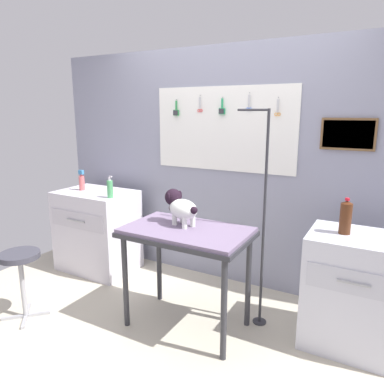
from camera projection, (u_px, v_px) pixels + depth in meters
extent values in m
cube|color=#BAB29D|center=(156.00, 347.00, 2.68)|extent=(4.40, 4.00, 0.04)
cube|color=#8A8CA0|center=(228.00, 168.00, 3.52)|extent=(4.00, 0.06, 2.30)
cube|color=white|center=(223.00, 129.00, 3.42)|extent=(1.43, 0.02, 0.79)
cylinder|color=gray|center=(177.00, 100.00, 3.59)|extent=(0.01, 0.02, 0.01)
cylinder|color=#32934E|center=(176.00, 105.00, 3.60)|extent=(0.02, 0.02, 0.09)
cube|color=#32934E|center=(176.00, 113.00, 3.61)|extent=(0.06, 0.02, 0.06)
cube|color=#333338|center=(175.00, 113.00, 3.60)|extent=(0.05, 0.01, 0.05)
cylinder|color=gray|center=(200.00, 95.00, 3.46)|extent=(0.01, 0.02, 0.01)
cube|color=silver|center=(199.00, 103.00, 3.47)|extent=(0.01, 0.00, 0.11)
cube|color=silver|center=(200.00, 103.00, 3.46)|extent=(0.01, 0.00, 0.11)
torus|color=red|center=(199.00, 111.00, 3.49)|extent=(0.03, 0.01, 0.03)
torus|color=red|center=(201.00, 111.00, 3.48)|extent=(0.03, 0.01, 0.03)
cylinder|color=gray|center=(223.00, 97.00, 3.35)|extent=(0.01, 0.02, 0.01)
cylinder|color=#27A363|center=(222.00, 103.00, 3.36)|extent=(0.02, 0.02, 0.09)
cube|color=#27A363|center=(222.00, 111.00, 3.37)|extent=(0.06, 0.02, 0.06)
cube|color=#333338|center=(221.00, 111.00, 3.36)|extent=(0.05, 0.01, 0.05)
cylinder|color=gray|center=(250.00, 93.00, 3.22)|extent=(0.01, 0.02, 0.01)
cube|color=silver|center=(249.00, 101.00, 3.23)|extent=(0.01, 0.00, 0.11)
cube|color=silver|center=(250.00, 101.00, 3.23)|extent=(0.01, 0.00, 0.11)
torus|color=blue|center=(248.00, 109.00, 3.25)|extent=(0.03, 0.01, 0.03)
torus|color=blue|center=(250.00, 109.00, 3.24)|extent=(0.03, 0.01, 0.03)
cylinder|color=gray|center=(279.00, 97.00, 3.11)|extent=(0.01, 0.02, 0.01)
cube|color=silver|center=(277.00, 106.00, 3.12)|extent=(0.01, 0.00, 0.11)
cube|color=silver|center=(279.00, 106.00, 3.11)|extent=(0.01, 0.00, 0.11)
torus|color=orange|center=(276.00, 114.00, 3.14)|extent=(0.03, 0.01, 0.03)
torus|color=orange|center=(279.00, 114.00, 3.12)|extent=(0.03, 0.01, 0.03)
cube|color=brown|center=(348.00, 134.00, 2.90)|extent=(0.42, 0.02, 0.26)
cube|color=#B17950|center=(348.00, 134.00, 2.90)|extent=(0.38, 0.01, 0.22)
cylinder|color=#2D2D33|center=(125.00, 282.00, 2.84)|extent=(0.04, 0.04, 0.76)
cylinder|color=#2D2D33|center=(224.00, 310.00, 2.44)|extent=(0.04, 0.04, 0.76)
cylinder|color=#2D2D33|center=(159.00, 260.00, 3.25)|extent=(0.04, 0.04, 0.76)
cylinder|color=#2D2D33|center=(248.00, 282.00, 2.85)|extent=(0.04, 0.04, 0.76)
cube|color=#2D2D33|center=(187.00, 234.00, 2.76)|extent=(0.97, 0.59, 0.03)
cube|color=slate|center=(187.00, 230.00, 2.75)|extent=(0.94, 0.58, 0.03)
cylinder|color=#2D2D33|center=(259.00, 322.00, 2.96)|extent=(0.11, 0.11, 0.01)
cylinder|color=#2D2D33|center=(264.00, 223.00, 2.77)|extent=(0.02, 0.02, 1.72)
cylinder|color=#2D2D33|center=(253.00, 110.00, 2.64)|extent=(0.24, 0.02, 0.02)
cylinder|color=white|center=(175.00, 219.00, 2.83)|extent=(0.04, 0.04, 0.09)
cylinder|color=white|center=(183.00, 217.00, 2.88)|extent=(0.04, 0.04, 0.09)
cylinder|color=white|center=(185.00, 223.00, 2.74)|extent=(0.04, 0.04, 0.09)
cylinder|color=white|center=(193.00, 221.00, 2.79)|extent=(0.04, 0.04, 0.09)
ellipsoid|color=white|center=(183.00, 209.00, 2.79)|extent=(0.31, 0.26, 0.15)
ellipsoid|color=black|center=(176.00, 208.00, 2.87)|extent=(0.13, 0.15, 0.08)
sphere|color=black|center=(173.00, 197.00, 2.87)|extent=(0.14, 0.14, 0.14)
ellipsoid|color=white|center=(169.00, 197.00, 2.92)|extent=(0.08, 0.07, 0.04)
sphere|color=black|center=(167.00, 197.00, 2.94)|extent=(0.02, 0.02, 0.02)
ellipsoid|color=black|center=(168.00, 197.00, 2.83)|extent=(0.05, 0.04, 0.07)
ellipsoid|color=black|center=(180.00, 195.00, 2.90)|extent=(0.05, 0.04, 0.07)
sphere|color=black|center=(194.00, 210.00, 2.69)|extent=(0.06, 0.06, 0.06)
cube|color=silver|center=(97.00, 230.00, 3.90)|extent=(0.80, 0.56, 0.87)
cube|color=#BBB5C2|center=(76.00, 220.00, 3.61)|extent=(0.70, 0.01, 0.17)
cylinder|color=#99999E|center=(76.00, 221.00, 3.61)|extent=(0.24, 0.02, 0.02)
cube|color=silver|center=(355.00, 292.00, 2.59)|extent=(0.68, 0.52, 0.85)
cube|color=#B5B6C4|center=(354.00, 283.00, 2.33)|extent=(0.60, 0.01, 0.17)
cylinder|color=#99999E|center=(354.00, 283.00, 2.32)|extent=(0.20, 0.02, 0.02)
cylinder|color=#9E9EA3|center=(23.00, 288.00, 2.98)|extent=(0.04, 0.04, 0.53)
cube|color=#9E9EA3|center=(38.00, 314.00, 3.06)|extent=(0.15, 0.15, 0.02)
cube|color=#9E9EA3|center=(28.00, 310.00, 3.12)|extent=(0.15, 0.15, 0.02)
cube|color=#9E9EA3|center=(14.00, 317.00, 3.01)|extent=(0.15, 0.15, 0.02)
cube|color=#9E9EA3|center=(24.00, 322.00, 2.94)|extent=(0.15, 0.15, 0.02)
cylinder|color=#393842|center=(19.00, 255.00, 2.91)|extent=(0.32, 0.32, 0.04)
cylinder|color=#4CA162|center=(110.00, 189.00, 3.51)|extent=(0.06, 0.06, 0.17)
cylinder|color=silver|center=(109.00, 179.00, 3.49)|extent=(0.03, 0.03, 0.03)
cube|color=silver|center=(110.00, 177.00, 3.47)|extent=(0.03, 0.01, 0.01)
cylinder|color=#CE5C5C|center=(82.00, 183.00, 3.85)|extent=(0.06, 0.06, 0.15)
cylinder|color=#CE5C5C|center=(81.00, 175.00, 3.83)|extent=(0.03, 0.03, 0.02)
cube|color=teal|center=(81.00, 172.00, 3.82)|extent=(0.05, 0.03, 0.04)
cylinder|color=#492512|center=(346.00, 219.00, 2.53)|extent=(0.08, 0.08, 0.22)
cone|color=#492512|center=(347.00, 202.00, 2.50)|extent=(0.08, 0.08, 0.02)
cylinder|color=red|center=(347.00, 199.00, 2.50)|extent=(0.03, 0.03, 0.02)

